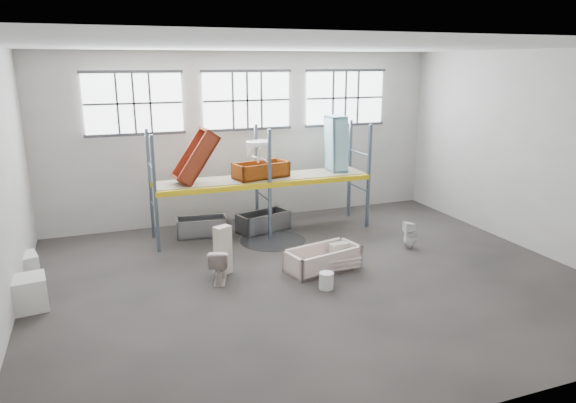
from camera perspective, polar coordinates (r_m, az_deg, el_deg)
name	(u,v)px	position (r m, az deg, el deg)	size (l,w,h in m)	color
floor	(311,280)	(11.79, 2.58, -8.62)	(12.00, 10.00, 0.10)	#4E4643
ceiling	(314,43)	(10.79, 2.91, 17.00)	(12.00, 10.00, 0.10)	silver
wall_back	(247,137)	(15.71, -4.57, 7.06)	(12.00, 0.10, 5.00)	#ADA89F
wall_front	(473,245)	(6.83, 19.67, -4.55)	(12.00, 0.10, 5.00)	#9F9A93
wall_right	(534,152)	(14.47, 25.44, 4.95)	(0.10, 10.00, 5.00)	#B8B2A9
window_left	(134,103)	(14.93, -16.62, 10.32)	(2.60, 0.04, 1.60)	white
window_mid	(247,100)	(15.49, -4.54, 11.04)	(2.60, 0.04, 1.60)	white
window_right	(345,98)	(16.65, 6.31, 11.28)	(2.60, 0.04, 1.60)	white
rack_upright_la	(155,195)	(13.26, -14.41, 0.71)	(0.08, 0.08, 3.00)	slate
rack_upright_lb	(150,184)	(14.43, -14.95, 1.82)	(0.08, 0.08, 3.00)	slate
rack_upright_ma	(270,185)	(13.87, -2.02, 1.81)	(0.08, 0.08, 3.00)	slate
rack_upright_mb	(257,176)	(14.99, -3.48, 2.80)	(0.08, 0.08, 3.00)	slate
rack_upright_ra	(369,177)	(15.07, 8.87, 2.71)	(0.08, 0.08, 3.00)	slate
rack_upright_rb	(350,169)	(16.10, 6.80, 3.59)	(0.08, 0.08, 3.00)	slate
rack_beam_front	(270,185)	(13.87, -2.02, 1.81)	(6.00, 0.10, 0.14)	yellow
rack_beam_back	(257,176)	(14.99, -3.48, 2.80)	(6.00, 0.10, 0.14)	yellow
shelf_deck	(263,178)	(14.41, -2.78, 2.64)	(5.90, 1.10, 0.03)	gray
wet_patch	(273,240)	(14.11, -1.71, -4.29)	(1.80, 1.80, 0.00)	black
bathtub_beige	(323,259)	(12.16, 3.84, -6.30)	(1.74, 0.82, 0.51)	beige
cistern_spare	(338,251)	(12.59, 5.58, -5.47)	(0.43, 0.21, 0.41)	beige
sink_in_tub	(313,260)	(12.36, 2.76, -6.40)	(0.46, 0.46, 0.16)	beige
toilet_beige	(219,265)	(11.54, -7.59, -6.93)	(0.43, 0.76, 0.77)	beige
cistern_tall	(223,250)	(11.89, -7.19, -5.32)	(0.36, 0.24, 1.12)	beige
toilet_white	(410,235)	(13.81, 13.30, -3.60)	(0.32, 0.33, 0.71)	white
steel_tub_left	(202,227)	(14.63, -9.46, -2.74)	(1.39, 0.65, 0.51)	#ADAFB4
steel_tub_right	(263,221)	(14.86, -2.75, -2.20)	(1.47, 0.69, 0.54)	#9EA1A5
rust_tub_flat	(261,170)	(14.27, -3.00, 3.50)	(1.49, 0.70, 0.42)	#8F4209
rust_tub_tilted	(195,157)	(13.77, -10.16, 4.86)	(1.53, 0.72, 0.43)	maroon
sink_on_shelf	(258,161)	(14.02, -3.29, 4.42)	(0.68, 0.52, 0.60)	white
blue_tub_upright	(336,144)	(15.18, 5.30, 6.36)	(1.61, 0.76, 0.45)	#87BACA
bucket	(326,281)	(11.20, 4.24, -8.69)	(0.31, 0.31, 0.36)	silver
carton_near	(25,294)	(11.44, -26.95, -9.04)	(0.77, 0.66, 0.66)	white
carton_far	(22,266)	(13.11, -27.21, -6.37)	(0.63, 0.63, 0.53)	silver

